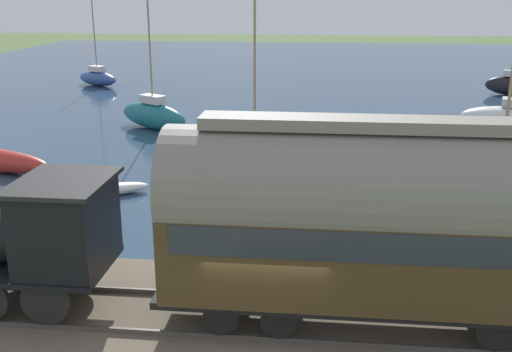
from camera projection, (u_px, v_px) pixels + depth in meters
ground_plane at (269, 350)px, 13.23m from camera, size 200.00×200.00×0.00m
harbor_water at (309, 78)px, 54.44m from camera, size 80.00×80.00×0.01m
rail_embankment at (270, 331)px, 13.44m from camera, size 5.55×56.00×0.69m
steam_locomotive at (19, 234)px, 13.39m from camera, size 2.37×5.54×3.20m
passenger_coach at (387, 217)px, 12.36m from camera, size 2.58×9.62×4.51m
sailboat_teal at (153, 115)px, 34.17m from camera, size 3.82×4.94×7.13m
sailboat_blue at (98, 77)px, 49.93m from camera, size 3.57×4.52×8.20m
sailboat_navy at (255, 165)px, 24.97m from camera, size 1.58×6.54×8.08m
sailboat_brown at (495, 212)px, 19.35m from camera, size 1.48×4.89×5.54m
sailboat_black at (510, 85)px, 45.37m from camera, size 2.38×3.69×7.01m
rowboat_mid_harbor at (344, 218)px, 20.32m from camera, size 1.81×2.28×0.43m
rowboat_near_shore at (114, 189)px, 23.22m from camera, size 1.88×2.73×0.45m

